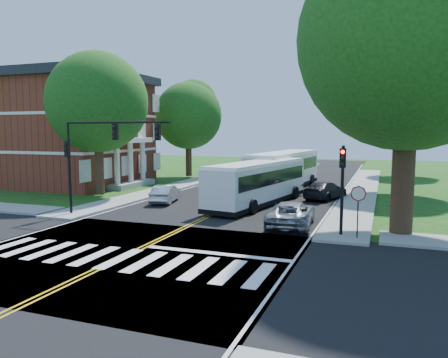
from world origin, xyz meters
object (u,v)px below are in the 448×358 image
at_px(signal_ne, 342,178).
at_px(signal_nw, 100,146).
at_px(suv, 291,214).
at_px(bus_lead, 259,182).
at_px(dark_sedan, 325,190).
at_px(bus_follow, 284,170).
at_px(hatchback, 166,194).

bearing_deg(signal_ne, signal_nw, -179.95).
relative_size(signal_ne, suv, 0.88).
bearing_deg(bus_lead, dark_sedan, -125.39).
height_order(signal_ne, bus_lead, signal_ne).
distance_m(signal_nw, suv, 11.93).
xyz_separation_m(bus_follow, hatchback, (-6.57, -10.37, -1.12)).
bearing_deg(suv, signal_ne, 144.84).
relative_size(bus_lead, suv, 2.43).
relative_size(signal_ne, bus_follow, 0.33).
bearing_deg(dark_sedan, signal_nw, 63.90).
bearing_deg(signal_ne, dark_sedan, 100.79).
xyz_separation_m(bus_lead, bus_follow, (-0.09, 8.81, 0.16)).
distance_m(signal_ne, suv, 3.99).
xyz_separation_m(bus_follow, suv, (3.75, -15.15, -1.08)).
bearing_deg(dark_sedan, signal_ne, 118.53).
relative_size(signal_nw, hatchback, 1.79).
distance_m(bus_lead, bus_follow, 8.81).
distance_m(bus_follow, dark_sedan, 6.38).
bearing_deg(bus_follow, bus_lead, 96.15).
bearing_deg(hatchback, suv, 142.72).
distance_m(signal_nw, bus_follow, 18.61).
xyz_separation_m(signal_ne, hatchback, (-13.15, 6.46, -2.29)).
height_order(hatchback, dark_sedan, dark_sedan).
distance_m(bus_follow, hatchback, 12.33).
distance_m(signal_ne, bus_follow, 18.11).
bearing_deg(hatchback, signal_ne, 141.42).
xyz_separation_m(bus_lead, hatchback, (-6.65, -1.56, -0.97)).
height_order(bus_lead, suv, bus_lead).
bearing_deg(hatchback, bus_lead, -179.19).
height_order(bus_lead, dark_sedan, bus_lead).
bearing_deg(signal_ne, bus_follow, 111.35).
bearing_deg(signal_ne, hatchback, 153.83).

